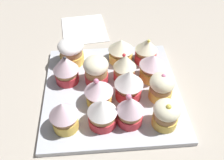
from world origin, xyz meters
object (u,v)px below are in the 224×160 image
at_px(baking_tray, 112,91).
at_px(napkin, 84,29).
at_px(cupcake_8, 102,112).
at_px(cupcake_13, 71,51).
at_px(cupcake_1, 161,87).
at_px(cupcake_4, 130,110).
at_px(cupcake_9, 99,91).
at_px(cupcake_3, 146,50).
at_px(cupcake_12, 66,69).
at_px(cupcake_6, 125,67).
at_px(cupcake_0, 166,114).
at_px(cupcake_5, 129,84).
at_px(cupcake_2, 152,66).
at_px(cupcake_10, 96,70).
at_px(cupcake_11, 64,115).
at_px(cupcake_7, 121,50).

relative_size(baking_tray, napkin, 2.01).
bearing_deg(cupcake_8, cupcake_13, 18.86).
xyz_separation_m(cupcake_1, cupcake_4, (-0.06, 0.08, 0.00)).
relative_size(cupcake_9, napkin, 0.44).
xyz_separation_m(cupcake_1, cupcake_3, (0.13, 0.01, 0.00)).
bearing_deg(cupcake_12, cupcake_6, -91.09).
bearing_deg(cupcake_3, cupcake_0, -178.72).
height_order(cupcake_12, cupcake_13, cupcake_12).
height_order(baking_tray, cupcake_8, cupcake_8).
relative_size(cupcake_0, cupcake_4, 0.85).
xyz_separation_m(cupcake_8, cupcake_13, (0.20, 0.07, 0.00)).
relative_size(baking_tray, cupcake_5, 4.11).
bearing_deg(cupcake_2, cupcake_8, 134.95).
bearing_deg(cupcake_10, cupcake_2, -89.88).
bearing_deg(cupcake_10, cupcake_11, 152.35).
relative_size(cupcake_6, cupcake_10, 1.07).
xyz_separation_m(baking_tray, cupcake_4, (-0.10, -0.03, 0.04)).
bearing_deg(baking_tray, cupcake_7, -16.87).
relative_size(cupcake_1, cupcake_6, 0.94).
xyz_separation_m(cupcake_11, napkin, (0.37, -0.04, -0.05)).
bearing_deg(napkin, cupcake_4, -165.45).
distance_m(cupcake_1, cupcake_6, 0.10).
xyz_separation_m(cupcake_1, cupcake_11, (-0.07, 0.21, 0.00)).
xyz_separation_m(cupcake_9, cupcake_10, (0.07, 0.00, 0.00)).
height_order(cupcake_7, cupcake_9, cupcake_9).
distance_m(cupcake_11, cupcake_13, 0.21).
height_order(cupcake_6, cupcake_10, cupcake_6).
bearing_deg(baking_tray, cupcake_8, 164.09).
xyz_separation_m(cupcake_7, cupcake_11, (-0.20, 0.13, 0.01)).
xyz_separation_m(cupcake_8, cupcake_10, (0.13, 0.01, 0.00)).
height_order(cupcake_2, cupcake_4, cupcake_4).
bearing_deg(cupcake_6, cupcake_3, -45.60).
height_order(cupcake_2, cupcake_6, cupcake_6).
xyz_separation_m(cupcake_6, cupcake_10, (-0.00, 0.07, -0.00)).
relative_size(cupcake_5, cupcake_7, 1.17).
relative_size(cupcake_12, cupcake_13, 1.16).
bearing_deg(baking_tray, cupcake_12, 70.67).
bearing_deg(cupcake_13, cupcake_10, -141.52).
height_order(cupcake_7, cupcake_12, cupcake_12).
xyz_separation_m(cupcake_7, napkin, (0.17, 0.10, -0.04)).
bearing_deg(cupcake_4, cupcake_0, -99.38).
distance_m(baking_tray, cupcake_5, 0.06).
distance_m(cupcake_7, cupcake_11, 0.24).
relative_size(cupcake_6, cupcake_7, 1.15).
bearing_deg(cupcake_12, cupcake_9, -135.06).
distance_m(baking_tray, cupcake_11, 0.15).
height_order(cupcake_3, cupcake_9, cupcake_3).
bearing_deg(cupcake_6, cupcake_10, 93.68).
bearing_deg(cupcake_1, cupcake_10, 65.90).
bearing_deg(cupcake_3, baking_tray, 135.05).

